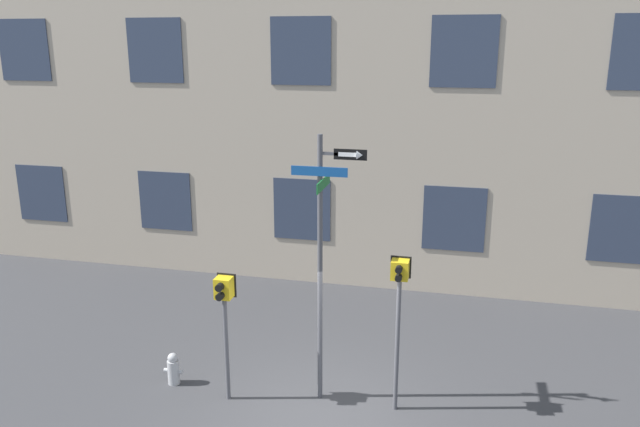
# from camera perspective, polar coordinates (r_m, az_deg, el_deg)

# --- Properties ---
(ground_plane) EXTENTS (60.00, 60.00, 0.00)m
(ground_plane) POSITION_cam_1_polar(r_m,az_deg,el_deg) (11.53, 0.08, -18.32)
(ground_plane) COLOR #38383A
(building_facade) EXTENTS (24.00, 0.63, 12.35)m
(building_facade) POSITION_cam_1_polar(r_m,az_deg,el_deg) (16.05, 5.66, 14.55)
(building_facade) COLOR tan
(building_facade) RESTS_ON ground_plane
(street_sign_pole) EXTENTS (1.29, 0.94, 4.92)m
(street_sign_pole) POSITION_cam_1_polar(r_m,az_deg,el_deg) (10.89, 0.29, -3.32)
(street_sign_pole) COLOR #4C4C51
(street_sign_pole) RESTS_ON ground_plane
(pedestrian_signal_left) EXTENTS (0.35, 0.40, 2.43)m
(pedestrian_signal_left) POSITION_cam_1_polar(r_m,az_deg,el_deg) (11.33, -8.73, -8.22)
(pedestrian_signal_left) COLOR #4C4C51
(pedestrian_signal_left) RESTS_ON ground_plane
(pedestrian_signal_right) EXTENTS (0.36, 0.40, 2.87)m
(pedestrian_signal_right) POSITION_cam_1_polar(r_m,az_deg,el_deg) (10.86, 7.23, -7.49)
(pedestrian_signal_right) COLOR #4C4C51
(pedestrian_signal_right) RESTS_ON ground_plane
(fire_hydrant) EXTENTS (0.39, 0.23, 0.64)m
(fire_hydrant) POSITION_cam_1_polar(r_m,az_deg,el_deg) (12.71, -13.26, -13.67)
(fire_hydrant) COLOR #A5A5A8
(fire_hydrant) RESTS_ON ground_plane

